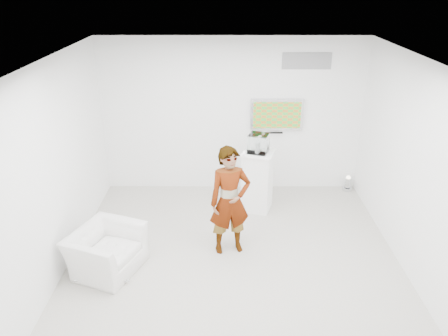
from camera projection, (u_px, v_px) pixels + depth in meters
The scene contains 10 objects.
room at pixel (235, 170), 6.08m from camera, with size 5.01×5.01×3.00m.
tv at pixel (277, 115), 8.29m from camera, with size 1.00×0.08×0.60m, color #BCBCC0.
logo_decal at pixel (307, 61), 7.92m from camera, with size 0.90×0.02×0.30m, color gray.
person at pixel (230, 201), 6.58m from camera, with size 0.63×0.41×1.73m, color white.
armchair at pixel (106, 251), 6.34m from camera, with size 0.99×0.86×0.64m, color white.
pedestal at pixel (257, 181), 7.92m from camera, with size 0.55×0.55×1.12m, color white.
floor_uplight at pixel (348, 183), 8.75m from camera, with size 0.20×0.20×0.30m, color silver.
vitrine at pixel (259, 143), 7.62m from camera, with size 0.33×0.33×0.33m, color white.
console at pixel (258, 147), 7.65m from camera, with size 0.05×0.15×0.20m, color white.
wii_remote at pixel (244, 154), 6.48m from camera, with size 0.03×0.13×0.03m, color white.
Camera 1 is at (-0.15, -5.54, 4.00)m, focal length 35.00 mm.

